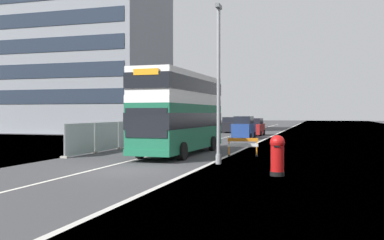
{
  "coord_description": "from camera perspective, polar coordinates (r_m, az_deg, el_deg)",
  "views": [
    {
      "loc": [
        8.73,
        -17.92,
        2.58
      ],
      "look_at": [
        1.65,
        5.43,
        2.2
      ],
      "focal_mm": 40.69,
      "sensor_mm": 36.0,
      "label": 1
    }
  ],
  "objects": [
    {
      "name": "lamppost_foreground",
      "position": [
        22.05,
        3.49,
        4.07
      ],
      "size": [
        0.29,
        0.7,
        8.07
      ],
      "color": "gray",
      "rests_on": "ground"
    },
    {
      "name": "roadworks_barrier",
      "position": [
        26.34,
        6.68,
        -3.24
      ],
      "size": [
        1.84,
        0.8,
        1.09
      ],
      "color": "orange",
      "rests_on": "ground"
    },
    {
      "name": "car_oncoming_near",
      "position": [
        44.67,
        6.81,
        -1.06
      ],
      "size": [
        2.0,
        4.26,
        2.27
      ],
      "color": "navy",
      "rests_on": "ground"
    },
    {
      "name": "construction_site_fence",
      "position": [
        33.39,
        -8.38,
        -1.89
      ],
      "size": [
        0.44,
        17.2,
        2.02
      ],
      "color": "#A8AAAD",
      "rests_on": "ground"
    },
    {
      "name": "car_receding_far",
      "position": [
        58.36,
        5.01,
        -0.68
      ],
      "size": [
        1.93,
        4.53,
        2.06
      ],
      "color": "black",
      "rests_on": "ground"
    },
    {
      "name": "double_decker_bus",
      "position": [
        27.37,
        -1.51,
        1.11
      ],
      "size": [
        2.98,
        10.81,
        5.05
      ],
      "color": "#196042",
      "rests_on": "ground"
    },
    {
      "name": "bare_tree_far_verge_mid",
      "position": [
        61.36,
        -0.48,
        0.9
      ],
      "size": [
        3.43,
        2.81,
        5.18
      ],
      "color": "#4C3D2D",
      "rests_on": "ground"
    },
    {
      "name": "car_receding_mid",
      "position": [
        50.77,
        8.18,
        -0.95
      ],
      "size": [
        2.05,
        4.54,
        2.01
      ],
      "color": "maroon",
      "rests_on": "ground"
    },
    {
      "name": "backdrop_office_block",
      "position": [
        63.57,
        -14.31,
        8.66
      ],
      "size": [
        21.92,
        15.3,
        22.39
      ],
      "color": "gray",
      "rests_on": "ground"
    },
    {
      "name": "bare_tree_far_verge_near",
      "position": [
        63.0,
        -4.64,
        0.29
      ],
      "size": [
        2.31,
        3.29,
        3.75
      ],
      "color": "#4C3D2D",
      "rests_on": "ground"
    },
    {
      "name": "red_pillar_postbox",
      "position": [
        18.28,
        11.13,
        -4.33
      ],
      "size": [
        0.62,
        0.62,
        1.68
      ],
      "color": "black",
      "rests_on": "ground"
    },
    {
      "name": "ground",
      "position": [
        19.93,
        -7.31,
        -6.69
      ],
      "size": [
        140.0,
        280.0,
        0.1
      ],
      "color": "#38383A"
    }
  ]
}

